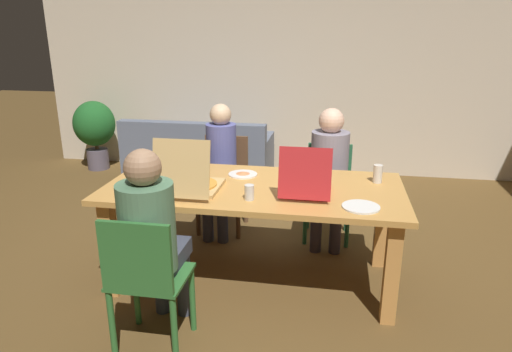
{
  "coord_description": "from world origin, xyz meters",
  "views": [
    {
      "loc": [
        0.57,
        -3.15,
        1.89
      ],
      "look_at": [
        0.0,
        0.1,
        0.82
      ],
      "focal_mm": 32.03,
      "sensor_mm": 36.0,
      "label": 1
    }
  ],
  "objects": [
    {
      "name": "ground_plane",
      "position": [
        0.0,
        0.0,
        0.0
      ],
      "size": [
        20.0,
        20.0,
        0.0
      ],
      "primitive_type": "plane",
      "color": "brown"
    },
    {
      "name": "back_wall",
      "position": [
        0.0,
        3.01,
        1.4
      ],
      "size": [
        6.95,
        0.12,
        2.79
      ],
      "primitive_type": "cube",
      "color": "beige",
      "rests_on": "ground"
    },
    {
      "name": "dining_table",
      "position": [
        0.0,
        0.0,
        0.67
      ],
      "size": [
        2.19,
        1.01,
        0.78
      ],
      "color": "#CB9046",
      "rests_on": "ground"
    },
    {
      "name": "chair_0",
      "position": [
        0.54,
        0.93,
        0.5
      ],
      "size": [
        0.43,
        0.41,
        0.86
      ],
      "color": "#296742",
      "rests_on": "ground"
    },
    {
      "name": "person_0",
      "position": [
        0.54,
        0.8,
        0.73
      ],
      "size": [
        0.34,
        0.52,
        1.23
      ],
      "color": "#342F41",
      "rests_on": "ground"
    },
    {
      "name": "chair_1",
      "position": [
        -0.47,
        0.97,
        0.49
      ],
      "size": [
        0.45,
        0.44,
        0.89
      ],
      "color": "brown",
      "rests_on": "ground"
    },
    {
      "name": "person_1",
      "position": [
        -0.47,
        0.82,
        0.72
      ],
      "size": [
        0.28,
        0.48,
        1.24
      ],
      "color": "#303349",
      "rests_on": "ground"
    },
    {
      "name": "chair_2",
      "position": [
        -0.47,
        -0.96,
        0.51
      ],
      "size": [
        0.44,
        0.39,
        0.9
      ],
      "color": "#2E692F",
      "rests_on": "ground"
    },
    {
      "name": "person_2",
      "position": [
        -0.47,
        -0.82,
        0.74
      ],
      "size": [
        0.33,
        0.55,
        1.26
      ],
      "color": "#383E4D",
      "rests_on": "ground"
    },
    {
      "name": "pizza_box_0",
      "position": [
        -0.42,
        -0.18,
        0.83
      ],
      "size": [
        0.4,
        0.48,
        0.42
      ],
      "color": "tan",
      "rests_on": "dining_table"
    },
    {
      "name": "pizza_box_1",
      "position": [
        0.39,
        -0.1,
        0.83
      ],
      "size": [
        0.35,
        0.41,
        0.37
      ],
      "color": "red",
      "rests_on": "dining_table"
    },
    {
      "name": "plate_0",
      "position": [
        -0.13,
        0.24,
        0.78
      ],
      "size": [
        0.23,
        0.23,
        0.03
      ],
      "color": "white",
      "rests_on": "dining_table"
    },
    {
      "name": "plate_1",
      "position": [
        0.76,
        -0.31,
        0.78
      ],
      "size": [
        0.25,
        0.25,
        0.01
      ],
      "color": "white",
      "rests_on": "dining_table"
    },
    {
      "name": "drinking_glass_0",
      "position": [
        0.91,
        0.24,
        0.84
      ],
      "size": [
        0.07,
        0.07,
        0.14
      ],
      "primitive_type": "cylinder",
      "color": "silver",
      "rests_on": "dining_table"
    },
    {
      "name": "drinking_glass_1",
      "position": [
        0.02,
        -0.29,
        0.83
      ],
      "size": [
        0.07,
        0.07,
        0.11
      ],
      "primitive_type": "cylinder",
      "color": "silver",
      "rests_on": "dining_table"
    },
    {
      "name": "couch",
      "position": [
        -1.11,
        2.24,
        0.29
      ],
      "size": [
        1.81,
        0.82,
        0.83
      ],
      "color": "slate",
      "rests_on": "ground"
    },
    {
      "name": "potted_plant",
      "position": [
        -2.68,
        2.55,
        0.59
      ],
      "size": [
        0.56,
        0.56,
        0.95
      ],
      "color": "#5B5361",
      "rests_on": "ground"
    }
  ]
}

